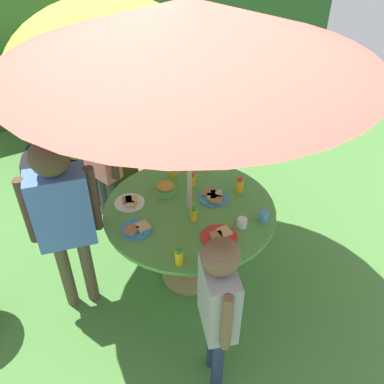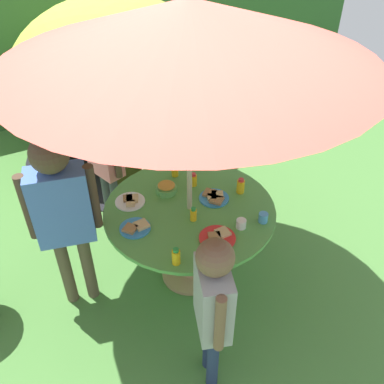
{
  "view_description": "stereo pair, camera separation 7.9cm",
  "coord_description": "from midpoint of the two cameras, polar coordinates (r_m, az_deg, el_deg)",
  "views": [
    {
      "loc": [
        -1.13,
        -1.99,
        2.6
      ],
      "look_at": [
        0.02,
        -0.01,
        0.84
      ],
      "focal_mm": 39.2,
      "sensor_mm": 36.0,
      "label": 1
    },
    {
      "loc": [
        -1.06,
        -2.02,
        2.6
      ],
      "look_at": [
        0.02,
        -0.01,
        0.84
      ],
      "focal_mm": 39.2,
      "sensor_mm": 36.0,
      "label": 2
    }
  ],
  "objects": [
    {
      "name": "snack_bowl",
      "position": [
        3.09,
        -4.34,
        0.46
      ],
      "size": [
        0.15,
        0.15,
        0.08
      ],
      "color": "#66B259",
      "rests_on": "garden_table"
    },
    {
      "name": "cup_near",
      "position": [
        2.82,
        6.03,
        -4.17
      ],
      "size": [
        0.07,
        0.07,
        0.06
      ],
      "primitive_type": "cylinder",
      "color": "white",
      "rests_on": "garden_table"
    },
    {
      "name": "patio_umbrella",
      "position": [
        2.38,
        -1.46,
        21.11
      ],
      "size": [
        2.15,
        2.15,
        2.09
      ],
      "color": "#B7AD8C",
      "rests_on": "ground_plane"
    },
    {
      "name": "juice_bottle_center_back",
      "position": [
        3.11,
        5.77,
        0.93
      ],
      "size": [
        0.06,
        0.06,
        0.12
      ],
      "color": "yellow",
      "rests_on": "garden_table"
    },
    {
      "name": "plate_near_right",
      "position": [
        3.04,
        -9.21,
        -1.39
      ],
      "size": [
        0.22,
        0.22,
        0.03
      ],
      "color": "white",
      "rests_on": "garden_table"
    },
    {
      "name": "juice_bottle_near_left",
      "position": [
        3.16,
        -0.72,
        1.67
      ],
      "size": [
        0.06,
        0.06,
        0.1
      ],
      "color": "yellow",
      "rests_on": "garden_table"
    },
    {
      "name": "child_in_blue_shirt",
      "position": [
        2.79,
        -18.08,
        -2.17
      ],
      "size": [
        0.46,
        0.28,
        1.4
      ],
      "rotation": [
        0.0,
        0.0,
        -0.23
      ],
      "color": "brown",
      "rests_on": "ground_plane"
    },
    {
      "name": "plate_back_edge",
      "position": [
        3.05,
        2.2,
        -0.65
      ],
      "size": [
        0.22,
        0.22,
        0.03
      ],
      "color": "#338CD8",
      "rests_on": "garden_table"
    },
    {
      "name": "cup_far",
      "position": [
        2.89,
        8.94,
        -3.25
      ],
      "size": [
        0.06,
        0.06,
        0.07
      ],
      "primitive_type": "cylinder",
      "color": "#4C99D8",
      "rests_on": "garden_table"
    },
    {
      "name": "plate_mid_right",
      "position": [
        2.74,
        2.91,
        -6.06
      ],
      "size": [
        0.24,
        0.24,
        0.03
      ],
      "color": "red",
      "rests_on": "garden_table"
    },
    {
      "name": "ground_plane",
      "position": [
        3.47,
        -0.96,
        -11.19
      ],
      "size": [
        10.0,
        10.0,
        0.02
      ],
      "primitive_type": "cube",
      "color": "#477A38"
    },
    {
      "name": "child_in_pink_shirt",
      "position": [
        3.56,
        -12.94,
        5.26
      ],
      "size": [
        0.26,
        0.38,
        1.17
      ],
      "rotation": [
        0.0,
        0.0,
        -1.25
      ],
      "color": "#3F3F47",
      "rests_on": "ground_plane"
    },
    {
      "name": "hedge_backdrop",
      "position": [
        5.9,
        -19.12,
        18.85
      ],
      "size": [
        9.0,
        0.7,
        1.78
      ],
      "primitive_type": "cube",
      "color": "#33602D",
      "rests_on": "ground_plane"
    },
    {
      "name": "dome_tent",
      "position": [
        4.58,
        -11.48,
        14.29
      ],
      "size": [
        2.65,
        2.65,
        1.7
      ],
      "rotation": [
        0.0,
        0.0,
        -0.22
      ],
      "color": "#B2C63F",
      "rests_on": "ground_plane"
    },
    {
      "name": "plate_far_right",
      "position": [
        2.82,
        -8.36,
        -4.98
      ],
      "size": [
        0.21,
        0.21,
        0.03
      ],
      "color": "#338CD8",
      "rests_on": "garden_table"
    },
    {
      "name": "juice_bottle_center_front",
      "position": [
        3.26,
        -3.29,
        3.01
      ],
      "size": [
        0.05,
        0.05,
        0.12
      ],
      "color": "yellow",
      "rests_on": "garden_table"
    },
    {
      "name": "juice_bottle_far_left",
      "position": [
        2.84,
        -0.52,
        -3.08
      ],
      "size": [
        0.05,
        0.05,
        0.1
      ],
      "color": "yellow",
      "rests_on": "garden_table"
    },
    {
      "name": "wooden_chair",
      "position": [
        3.98,
        -4.78,
        7.13
      ],
      "size": [
        0.64,
        0.61,
        1.05
      ],
      "rotation": [
        0.0,
        0.0,
        -0.29
      ],
      "color": "#93704C",
      "rests_on": "ground_plane"
    },
    {
      "name": "child_in_grey_shirt",
      "position": [
        2.34,
        2.63,
        -14.32
      ],
      "size": [
        0.26,
        0.38,
        1.18
      ],
      "rotation": [
        0.0,
        0.0,
        1.23
      ],
      "color": "navy",
      "rests_on": "ground_plane"
    },
    {
      "name": "juice_bottle_mid_left",
      "position": [
        2.55,
        -2.66,
        -8.84
      ],
      "size": [
        0.05,
        0.05,
        0.12
      ],
      "color": "yellow",
      "rests_on": "garden_table"
    },
    {
      "name": "garden_table",
      "position": [
        3.08,
        -1.06,
        -4.61
      ],
      "size": [
        1.22,
        1.22,
        0.7
      ],
      "color": "tan",
      "rests_on": "ground_plane"
    }
  ]
}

